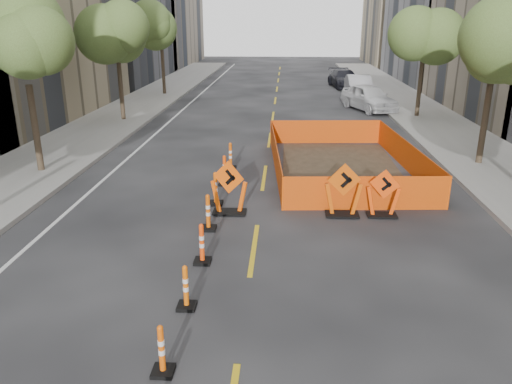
# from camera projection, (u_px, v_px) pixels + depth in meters

# --- Properties ---
(ground_plane) EXTENTS (140.00, 140.00, 0.00)m
(ground_plane) POSITION_uv_depth(u_px,v_px,m) (240.00, 346.00, 8.92)
(ground_plane) COLOR black
(sidewalk_left) EXTENTS (4.00, 90.00, 0.15)m
(sidewalk_left) POSITION_uv_depth(u_px,v_px,m) (50.00, 157.00, 20.70)
(sidewalk_left) COLOR gray
(sidewalk_left) RESTS_ON ground
(sidewalk_right) EXTENTS (4.00, 90.00, 0.15)m
(sidewalk_right) POSITION_uv_depth(u_px,v_px,m) (494.00, 164.00, 19.70)
(sidewalk_right) COLOR gray
(sidewalk_right) RESTS_ON ground
(bld_left_d) EXTENTS (12.00, 16.00, 14.00)m
(bld_left_d) POSITION_uv_depth(u_px,v_px,m) (89.00, 0.00, 44.48)
(bld_left_d) COLOR #4C4C51
(bld_left_d) RESTS_ON ground
(tree_l_b) EXTENTS (2.80, 2.80, 5.95)m
(tree_l_b) POSITION_uv_depth(u_px,v_px,m) (24.00, 49.00, 17.31)
(tree_l_b) COLOR #382B1E
(tree_l_b) RESTS_ON ground
(tree_l_c) EXTENTS (2.80, 2.80, 5.95)m
(tree_l_c) POSITION_uv_depth(u_px,v_px,m) (116.00, 38.00, 26.73)
(tree_l_c) COLOR #382B1E
(tree_l_c) RESTS_ON ground
(tree_l_d) EXTENTS (2.80, 2.80, 5.95)m
(tree_l_d) POSITION_uv_depth(u_px,v_px,m) (161.00, 33.00, 36.15)
(tree_l_d) COLOR #382B1E
(tree_l_d) RESTS_ON ground
(tree_r_b) EXTENTS (2.80, 2.80, 5.95)m
(tree_r_b) POSITION_uv_depth(u_px,v_px,m) (496.00, 47.00, 18.26)
(tree_r_b) COLOR #382B1E
(tree_r_b) RESTS_ON ground
(tree_r_c) EXTENTS (2.80, 2.80, 5.95)m
(tree_r_c) POSITION_uv_depth(u_px,v_px,m) (425.00, 37.00, 27.68)
(tree_r_c) COLOR #382B1E
(tree_r_c) RESTS_ON ground
(channelizer_2) EXTENTS (0.36, 0.36, 0.92)m
(channelizer_2) POSITION_uv_depth(u_px,v_px,m) (162.00, 350.00, 8.10)
(channelizer_2) COLOR #E55609
(channelizer_2) RESTS_ON ground
(channelizer_3) EXTENTS (0.38, 0.38, 0.96)m
(channelizer_3) POSITION_uv_depth(u_px,v_px,m) (186.00, 287.00, 9.95)
(channelizer_3) COLOR #E75F09
(channelizer_3) RESTS_ON ground
(channelizer_4) EXTENTS (0.40, 0.40, 1.01)m
(channelizer_4) POSITION_uv_depth(u_px,v_px,m) (202.00, 244.00, 11.79)
(channelizer_4) COLOR #FE430A
(channelizer_4) RESTS_ON ground
(channelizer_5) EXTENTS (0.41, 0.41, 1.04)m
(channelizer_5) POSITION_uv_depth(u_px,v_px,m) (208.00, 212.00, 13.65)
(channelizer_5) COLOR #D75109
(channelizer_5) RESTS_ON ground
(channelizer_6) EXTENTS (0.42, 0.42, 1.07)m
(channelizer_6) POSITION_uv_depth(u_px,v_px,m) (216.00, 188.00, 15.51)
(channelizer_6) COLOR #E75A09
(channelizer_6) RESTS_ON ground
(channelizer_7) EXTENTS (0.42, 0.42, 1.06)m
(channelizer_7) POSITION_uv_depth(u_px,v_px,m) (225.00, 170.00, 17.36)
(channelizer_7) COLOR #F4480A
(channelizer_7) RESTS_ON ground
(channelizer_8) EXTENTS (0.41, 0.41, 1.04)m
(channelizer_8) POSITION_uv_depth(u_px,v_px,m) (230.00, 156.00, 19.22)
(channelizer_8) COLOR #D85209
(channelizer_8) RESTS_ON ground
(chevron_sign_left) EXTENTS (1.27, 1.04, 1.66)m
(chevron_sign_left) POSITION_uv_depth(u_px,v_px,m) (229.00, 187.00, 14.69)
(chevron_sign_left) COLOR #FF580A
(chevron_sign_left) RESTS_ON ground
(chevron_sign_center) EXTENTS (1.17, 0.80, 1.63)m
(chevron_sign_center) POSITION_uv_depth(u_px,v_px,m) (344.00, 190.00, 14.51)
(chevron_sign_center) COLOR #DB5009
(chevron_sign_center) RESTS_ON ground
(chevron_sign_right) EXTENTS (1.12, 0.90, 1.46)m
(chevron_sign_right) POSITION_uv_depth(u_px,v_px,m) (384.00, 193.00, 14.50)
(chevron_sign_right) COLOR #FF480A
(chevron_sign_right) RESTS_ON ground
(safety_fence) EXTENTS (5.65, 8.93, 1.07)m
(safety_fence) POSITION_uv_depth(u_px,v_px,m) (341.00, 156.00, 19.12)
(safety_fence) COLOR #FF4A0D
(safety_fence) RESTS_ON ground
(parked_car_near) EXTENTS (3.49, 5.13, 1.62)m
(parked_car_near) POSITION_uv_depth(u_px,v_px,m) (369.00, 97.00, 31.38)
(parked_car_near) COLOR silver
(parked_car_near) RESTS_ON ground
(parked_car_mid) EXTENTS (1.68, 4.79, 1.58)m
(parked_car_mid) POSITION_uv_depth(u_px,v_px,m) (359.00, 87.00, 36.44)
(parked_car_mid) COLOR #AAA9AF
(parked_car_mid) RESTS_ON ground
(parked_car_far) EXTENTS (2.68, 5.25, 1.46)m
(parked_car_far) POSITION_uv_depth(u_px,v_px,m) (344.00, 79.00, 41.68)
(parked_car_far) COLOR black
(parked_car_far) RESTS_ON ground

